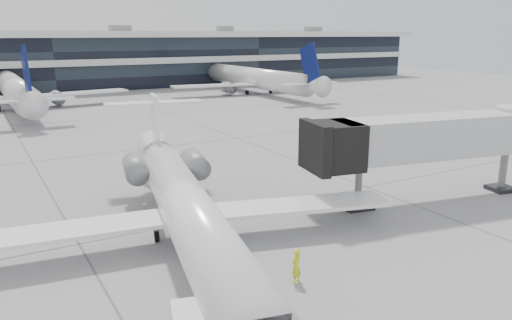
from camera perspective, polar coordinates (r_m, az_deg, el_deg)
ground at (r=31.22m, az=-1.22°, el=-5.87°), size 220.00×220.00×0.00m
terminal at (r=108.77m, az=-22.91°, el=10.15°), size 170.00×22.00×10.00m
bg_jet_center at (r=81.64m, az=-25.58°, el=5.32°), size 32.00×40.00×9.60m
bg_jet_right at (r=93.55m, az=-0.28°, el=7.68°), size 32.00×40.00×9.60m
regional_jet at (r=25.80m, az=-8.06°, el=-5.12°), size 22.70×28.28×6.57m
jet_bridge at (r=34.94m, az=21.15°, el=2.55°), size 18.02×6.60×5.80m
ramp_worker at (r=22.55m, az=4.61°, el=-11.96°), size 0.68×0.58×1.60m
traffic_cone at (r=40.11m, az=-14.56°, el=-1.36°), size 0.38×0.38×0.54m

